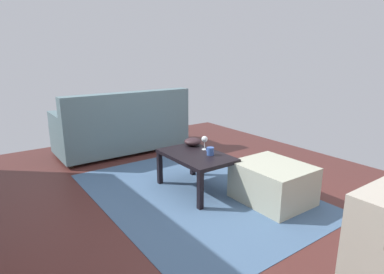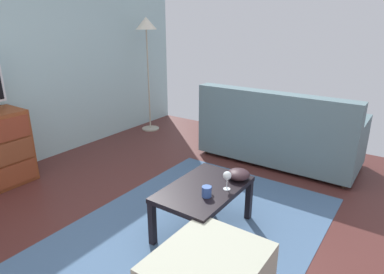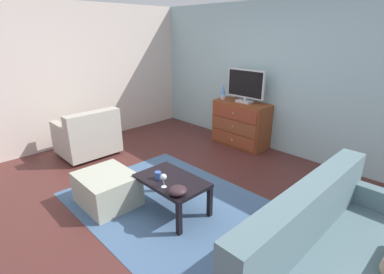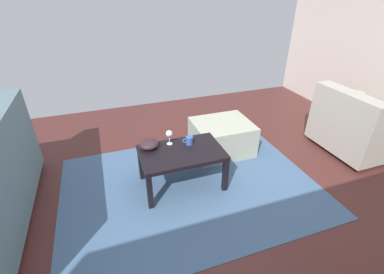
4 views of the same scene
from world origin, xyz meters
name	(u,v)px [view 2 (image 2 of 4)]	position (x,y,z in m)	size (l,w,h in m)	color
ground_plane	(160,237)	(0.00, 0.00, -0.03)	(5.96, 5.18, 0.05)	#4D2522
area_rug	(193,231)	(0.20, -0.20, 0.00)	(2.60, 1.90, 0.01)	#425F82
coffee_table	(204,193)	(0.27, -0.26, 0.36)	(0.83, 0.53, 0.42)	black
wine_glass	(227,176)	(0.34, -0.44, 0.53)	(0.07, 0.07, 0.16)	silver
mug	(207,191)	(0.15, -0.37, 0.46)	(0.11, 0.08, 0.08)	#3658A4
bowl_decorative	(238,174)	(0.56, -0.43, 0.46)	(0.20, 0.20, 0.09)	#312024
couch_large	(278,134)	(2.07, -0.21, 0.36)	(0.85, 1.92, 0.94)	#332319
standing_lamp	(146,34)	(2.14, 1.99, 1.51)	(0.32, 0.32, 1.76)	#A59E8C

